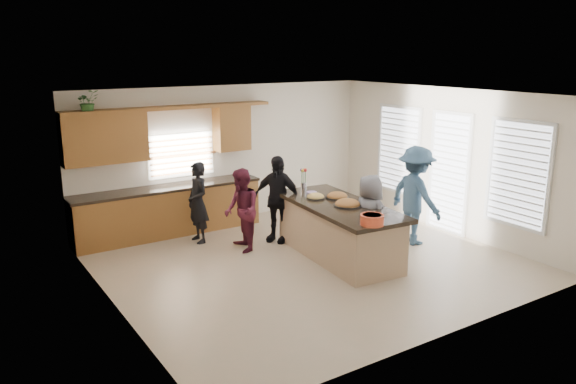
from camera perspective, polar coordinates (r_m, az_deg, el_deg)
floor at (r=9.58m, az=2.16°, el=-7.08°), size 6.50×6.50×0.00m
room_shell at (r=9.07m, az=2.27°, el=4.18°), size 6.52×6.02×2.81m
back_cabinetry at (r=10.98m, az=-12.42°, el=0.36°), size 4.08×0.66×2.46m
right_wall_glazing at (r=11.22m, az=16.21°, el=2.67°), size 0.06×4.00×2.25m
island at (r=9.69m, az=5.16°, el=-4.04°), size 1.39×2.79×0.95m
platter_front at (r=9.42m, az=6.07°, el=-1.26°), size 0.47×0.47×0.19m
platter_mid at (r=9.91m, az=5.02°, el=-0.46°), size 0.40×0.40×0.16m
platter_back at (r=9.86m, az=2.81°, el=-0.50°), size 0.34×0.34×0.14m
salad_bowl at (r=8.44m, az=8.54°, el=-2.75°), size 0.35×0.35×0.16m
clear_cup at (r=9.11m, az=9.88°, el=-1.83°), size 0.08×0.08×0.09m
plate_stack at (r=10.15m, az=2.42°, el=-0.10°), size 0.19×0.19×0.04m
flower_vase at (r=10.41m, az=1.60°, el=1.41°), size 0.14×0.14×0.41m
potted_plant at (r=10.43m, az=-19.69°, el=8.61°), size 0.44×0.41×0.42m
woman_left_back at (r=10.46m, az=-9.15°, el=-1.06°), size 0.38×0.56×1.51m
woman_left_mid at (r=9.90m, az=-4.73°, el=-1.88°), size 0.70×0.82×1.48m
woman_left_front at (r=10.36m, az=-1.11°, el=-0.70°), size 0.84×1.02×1.62m
woman_right_back at (r=10.49m, az=12.82°, el=-0.34°), size 0.72×1.20×1.81m
woman_right_front at (r=9.54m, az=8.26°, el=-2.62°), size 0.48×0.73×1.48m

